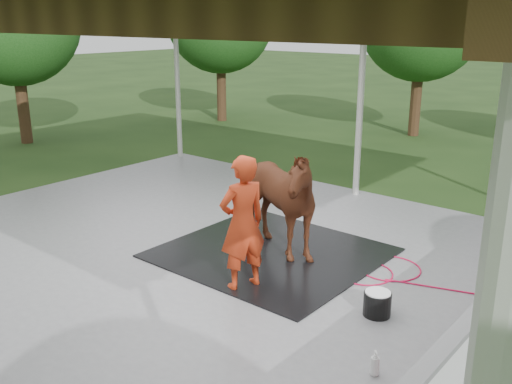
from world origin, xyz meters
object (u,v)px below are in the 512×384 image
Objects in this scene: dasher_board at (505,322)px; wash_bucket at (377,303)px; handler at (243,223)px; horse at (271,199)px.

dasher_board is 1.67m from wash_bucket.
handler is at bearing -165.13° from wash_bucket.
handler is at bearing -173.66° from dasher_board.
horse is at bearing 167.99° from dasher_board.
wash_bucket is (1.91, 0.51, -0.82)m from handler.
dasher_board is 21.79× the size of wash_bucket.
handler reaches higher than horse.
horse is 1.32m from handler.
horse reaches higher than dasher_board.
handler is 2.14m from wash_bucket.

